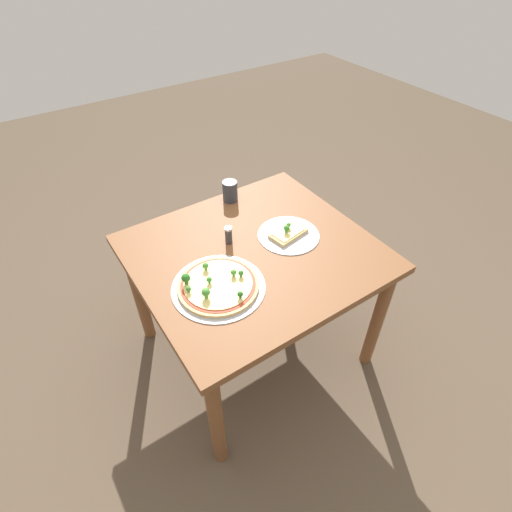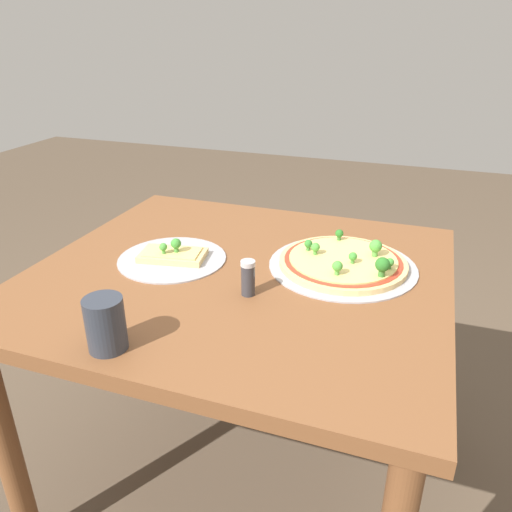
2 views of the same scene
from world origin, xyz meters
TOP-DOWN VIEW (x-y plane):
  - ground_plane at (0.00, 0.00)m, footprint 8.00×8.00m
  - dining_table at (0.00, 0.00)m, footprint 1.01×0.92m
  - pizza_tray_whole at (0.24, 0.10)m, footprint 0.37×0.37m
  - pizza_tray_slice at (-0.19, -0.00)m, footprint 0.28×0.28m
  - drinking_cup at (-0.12, -0.39)m, footprint 0.07×0.07m
  - condiment_shaker at (0.06, -0.11)m, footprint 0.03×0.03m

SIDE VIEW (x-z plane):
  - ground_plane at x=0.00m, z-range 0.00..0.00m
  - dining_table at x=0.00m, z-range 0.26..0.96m
  - pizza_tray_slice at x=-0.19m, z-range 0.69..0.75m
  - pizza_tray_whole at x=0.24m, z-range 0.68..0.76m
  - condiment_shaker at x=0.06m, z-range 0.71..0.79m
  - drinking_cup at x=-0.12m, z-range 0.71..0.81m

